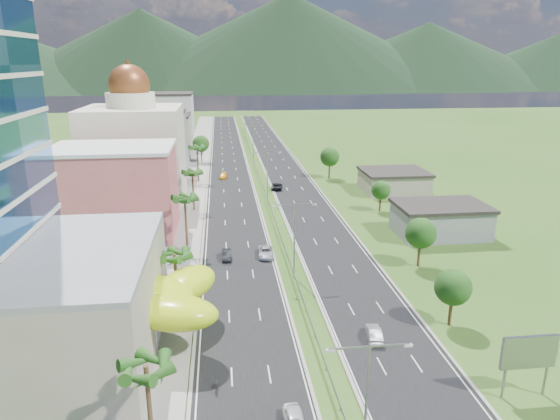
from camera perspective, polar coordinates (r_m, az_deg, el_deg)
name	(u,v)px	position (r m, az deg, el deg)	size (l,w,h in m)	color
ground	(306,312)	(62.17, 2.98, -11.56)	(500.00, 500.00, 0.00)	#2D5119
road_left	(229,165)	(146.87, -5.85, 5.15)	(11.00, 260.00, 0.04)	black
road_right	(280,164)	(147.84, -0.01, 5.31)	(11.00, 260.00, 0.04)	black
sidewalk_left	(196,166)	(147.03, -9.57, 5.03)	(7.00, 260.00, 0.12)	gray
median_guardrail	(259,176)	(129.48, -2.37, 3.91)	(0.10, 216.06, 0.76)	gray
streetlight_median_a	(367,397)	(38.00, 9.88, -20.31)	(6.04, 0.25, 11.00)	gray
streetlight_median_b	(294,233)	(68.48, 1.66, -2.62)	(6.04, 0.25, 11.00)	gray
streetlight_median_c	(267,171)	(106.76, -1.48, 4.50)	(6.04, 0.25, 11.00)	gray
streetlight_median_d	(253,139)	(150.90, -3.09, 8.12)	(6.04, 0.25, 11.00)	gray
streetlight_median_e	(245,121)	(195.43, -3.99, 10.09)	(6.04, 0.25, 11.00)	gray
mall_podium	(2,310)	(58.05, -29.21, -9.94)	(30.00, 24.00, 11.00)	#A09584
lime_canopy	(129,299)	(56.53, -16.92, -9.70)	(18.00, 15.00, 7.40)	#BCDE15
pink_shophouse	(115,193)	(90.53, -18.31, 1.87)	(20.00, 15.00, 15.00)	#CE5465
domed_building	(135,148)	(111.89, -16.28, 6.81)	(20.00, 20.00, 28.70)	beige
midrise_grey	(155,145)	(136.69, -14.13, 7.26)	(16.00, 15.00, 16.00)	gray
midrise_beige	(164,138)	(158.51, -13.15, 8.04)	(16.00, 15.00, 13.00)	#A09584
midrise_white	(170,121)	(180.87, -12.45, 9.92)	(16.00, 15.00, 18.00)	silver
billboard	(529,354)	(51.22, 26.56, -14.50)	(5.20, 0.35, 6.20)	gray
shed_near	(440,221)	(91.45, 17.84, -1.21)	(15.00, 10.00, 5.00)	gray
shed_far	(394,182)	(119.02, 12.86, 3.12)	(14.00, 12.00, 4.40)	#A09584
palm_tree_a	(146,372)	(38.89, -15.04, -17.41)	(3.60, 3.60, 9.10)	#47301C
palm_tree_b	(175,258)	(60.50, -11.94, -5.37)	(3.60, 3.60, 8.10)	#47301C
palm_tree_c	(185,201)	(78.94, -10.83, 1.06)	(3.60, 3.60, 9.60)	#47301C
palm_tree_d	(192,174)	(101.45, -9.99, 4.05)	(3.60, 3.60, 8.60)	#47301C
palm_tree_e	(197,149)	(125.80, -9.45, 6.89)	(3.60, 3.60, 9.40)	#47301C
leafy_tree_lfar	(201,144)	(150.89, -9.02, 7.49)	(4.90, 4.90, 8.05)	#47301C
leafy_tree_ra	(453,287)	(60.46, 19.17, -8.35)	(4.20, 4.20, 6.90)	#47301C
leafy_tree_rb	(421,233)	(75.82, 15.79, -2.58)	(4.55, 4.55, 7.47)	#47301C
leafy_tree_rc	(381,190)	(102.18, 11.46, 2.23)	(3.85, 3.85, 6.33)	#47301C
leafy_tree_rd	(330,157)	(129.13, 5.70, 6.05)	(4.90, 4.90, 8.05)	#47301C
mountain_ridge	(290,90)	(509.50, 1.11, 13.50)	(860.00, 140.00, 90.00)	black
car_dark_left	(226,255)	(77.56, -6.15, -5.10)	(1.40, 4.01, 1.32)	black
car_silver_mid_left	(266,252)	(78.11, -1.62, -4.81)	(2.32, 5.04, 1.40)	#B5B8BD
car_yellow_far_left	(223,176)	(130.13, -6.50, 3.90)	(1.76, 4.33, 1.26)	gold
car_silver_right	(374,333)	(57.39, 10.69, -13.65)	(1.41, 4.06, 1.34)	#ACAEB4
car_dark_far_right	(277,186)	(118.30, -0.37, 2.75)	(2.40, 5.22, 1.45)	black
motorcycle	(217,385)	(49.37, -7.25, -19.19)	(0.54, 1.80, 1.15)	black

